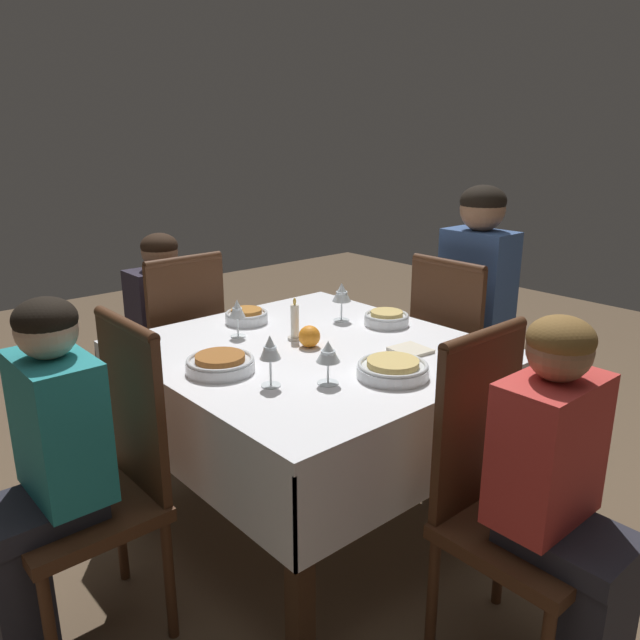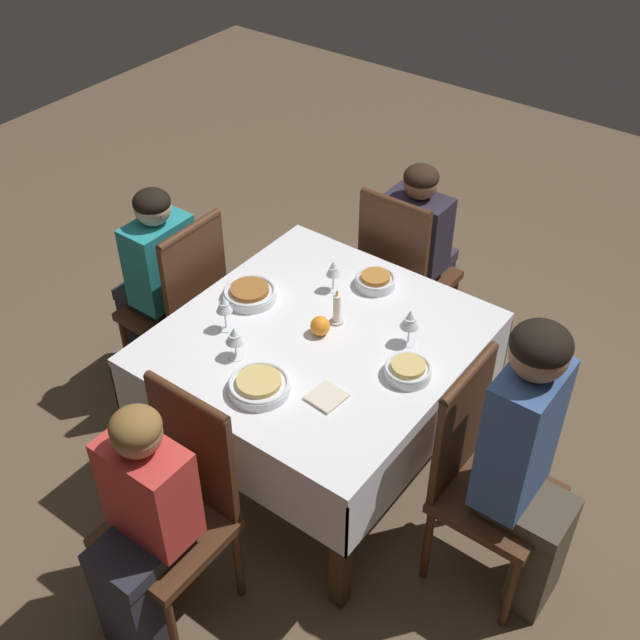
{
  "view_description": "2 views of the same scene",
  "coord_description": "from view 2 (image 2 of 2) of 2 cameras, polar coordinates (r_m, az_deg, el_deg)",
  "views": [
    {
      "loc": [
        1.6,
        -1.36,
        1.47
      ],
      "look_at": [
        0.06,
        -0.02,
        0.84
      ],
      "focal_mm": 35.0,
      "sensor_mm": 36.0,
      "label": 1
    },
    {
      "loc": [
        1.92,
        1.44,
        2.77
      ],
      "look_at": [
        -0.04,
        -0.02,
        0.77
      ],
      "focal_mm": 45.0,
      "sensor_mm": 36.0,
      "label": 2
    }
  ],
  "objects": [
    {
      "name": "ground_plane",
      "position": [
        3.66,
        -0.13,
        -9.75
      ],
      "size": [
        8.0,
        8.0,
        0.0
      ],
      "primitive_type": "plane",
      "color": "brown"
    },
    {
      "name": "bowl_north",
      "position": [
        2.98,
        6.27,
        -3.55
      ],
      "size": [
        0.18,
        0.18,
        0.06
      ],
      "color": "silver",
      "rests_on": "dining_table"
    },
    {
      "name": "chair_west",
      "position": [
        3.86,
        5.88,
        3.47
      ],
      "size": [
        0.4,
        0.39,
        0.96
      ],
      "rotation": [
        0.0,
        0.0,
        -1.57
      ],
      "color": "#472816",
      "rests_on": "ground_plane"
    },
    {
      "name": "candle_centerpiece",
      "position": [
        3.18,
        1.21,
        0.69
      ],
      "size": [
        0.06,
        0.06,
        0.16
      ],
      "color": "beige",
      "rests_on": "dining_table"
    },
    {
      "name": "chair_east",
      "position": [
        2.89,
        -10.12,
        -12.67
      ],
      "size": [
        0.4,
        0.39,
        0.96
      ],
      "rotation": [
        0.0,
        0.0,
        1.57
      ],
      "color": "#472816",
      "rests_on": "ground_plane"
    },
    {
      "name": "person_child_dark",
      "position": [
        3.95,
        7.19,
        5.18
      ],
      "size": [
        0.33,
        0.3,
        1.04
      ],
      "rotation": [
        0.0,
        0.0,
        -1.57
      ],
      "color": "#383342",
      "rests_on": "ground_plane"
    },
    {
      "name": "orange_fruit",
      "position": [
        3.14,
        -0.04,
        -0.39
      ],
      "size": [
        0.08,
        0.08,
        0.08
      ],
      "primitive_type": "sphere",
      "color": "orange",
      "rests_on": "dining_table"
    },
    {
      "name": "napkin_red_folded",
      "position": [
        2.89,
        0.47,
        -5.49
      ],
      "size": [
        0.13,
        0.13,
        0.01
      ],
      "rotation": [
        0.0,
        0.0,
        -0.09
      ],
      "color": "beige",
      "rests_on": "dining_table"
    },
    {
      "name": "chair_south",
      "position": [
        3.71,
        -9.79,
        1.29
      ],
      "size": [
        0.39,
        0.4,
        0.96
      ],
      "color": "#472816",
      "rests_on": "ground_plane"
    },
    {
      "name": "chair_north",
      "position": [
        2.99,
        11.44,
        -10.59
      ],
      "size": [
        0.39,
        0.4,
        0.96
      ],
      "rotation": [
        0.0,
        0.0,
        3.14
      ],
      "color": "#472816",
      "rests_on": "ground_plane"
    },
    {
      "name": "person_adult_denim",
      "position": [
        2.82,
        14.65,
        -9.41
      ],
      "size": [
        0.3,
        0.34,
        1.25
      ],
      "rotation": [
        0.0,
        0.0,
        3.14
      ],
      "color": "#4C4233",
      "rests_on": "ground_plane"
    },
    {
      "name": "wine_glass_east",
      "position": [
        3.01,
        -6.09,
        -1.16
      ],
      "size": [
        0.07,
        0.07,
        0.14
      ],
      "color": "white",
      "rests_on": "dining_table"
    },
    {
      "name": "wine_glass_south",
      "position": [
        3.13,
        -6.84,
        1.08
      ],
      "size": [
        0.07,
        0.07,
        0.16
      ],
      "color": "white",
      "rests_on": "dining_table"
    },
    {
      "name": "wine_glass_north",
      "position": [
        3.07,
        6.41,
        0.01
      ],
      "size": [
        0.08,
        0.08,
        0.16
      ],
      "color": "white",
      "rests_on": "dining_table"
    },
    {
      "name": "dining_table",
      "position": [
        3.21,
        -0.15,
        -2.39
      ],
      "size": [
        1.18,
        1.12,
        0.72
      ],
      "color": "silver",
      "rests_on": "ground_plane"
    },
    {
      "name": "person_child_red",
      "position": [
        2.79,
        -12.67,
        -14.0
      ],
      "size": [
        0.33,
        0.3,
        1.05
      ],
      "rotation": [
        0.0,
        0.0,
        1.57
      ],
      "color": "#282833",
      "rests_on": "ground_plane"
    },
    {
      "name": "person_child_teal",
      "position": [
        3.77,
        -11.67,
        2.95
      ],
      "size": [
        0.3,
        0.33,
        1.06
      ],
      "color": "#282833",
      "rests_on": "ground_plane"
    },
    {
      "name": "bowl_west",
      "position": [
        3.4,
        4.02,
        2.8
      ],
      "size": [
        0.17,
        0.17,
        0.06
      ],
      "color": "silver",
      "rests_on": "dining_table"
    },
    {
      "name": "bowl_east",
      "position": [
        2.91,
        -4.35,
        -4.65
      ],
      "size": [
        0.23,
        0.23,
        0.06
      ],
      "color": "silver",
      "rests_on": "dining_table"
    },
    {
      "name": "bowl_south",
      "position": [
        3.33,
        -5.02,
        1.91
      ],
      "size": [
        0.22,
        0.22,
        0.06
      ],
      "color": "silver",
      "rests_on": "dining_table"
    },
    {
      "name": "wine_glass_west",
      "position": [
        3.33,
        0.95,
        3.62
      ],
      "size": [
        0.06,
        0.06,
        0.15
      ],
      "color": "white",
      "rests_on": "dining_table"
    }
  ]
}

